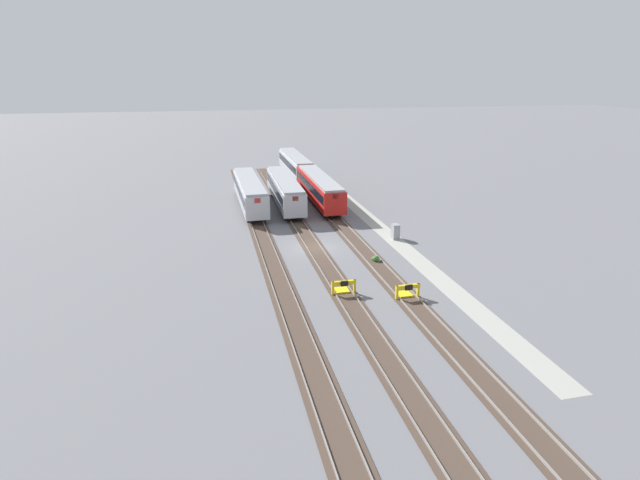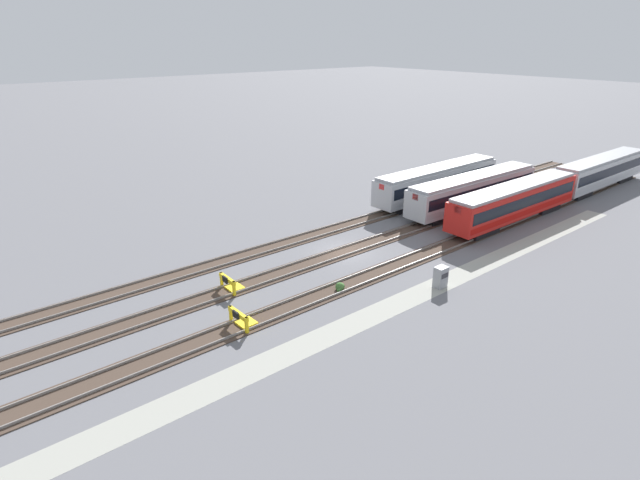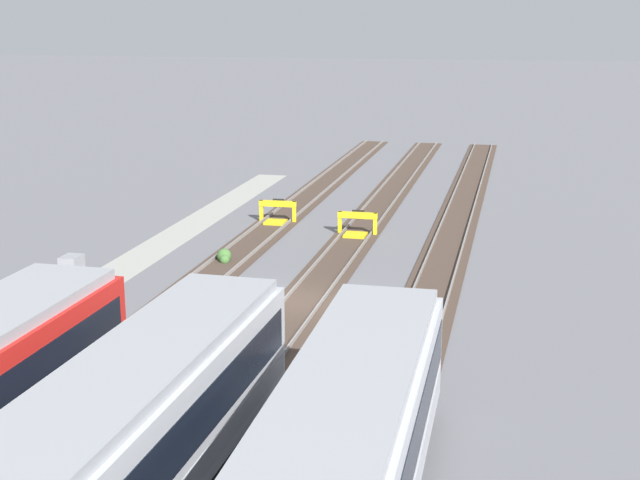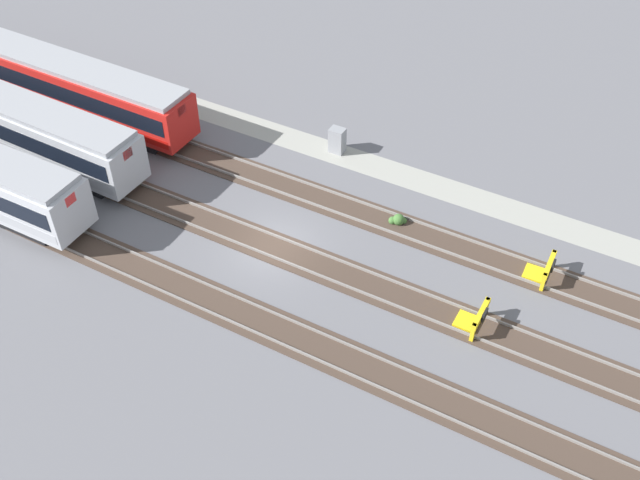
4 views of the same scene
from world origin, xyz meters
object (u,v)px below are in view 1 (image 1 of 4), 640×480
(bumper_stop_near_inner_track, at_px, (343,287))
(weed_clump, at_px, (376,259))
(subway_car_front_row_left_inner, at_px, (285,190))
(bumper_stop_nearest_track, at_px, (406,291))
(electrical_cabinet, at_px, (395,232))
(subway_car_front_row_leftmost, at_px, (250,192))
(subway_car_front_row_right_inner, at_px, (320,188))
(subway_car_front_row_centre, at_px, (295,165))

(bumper_stop_near_inner_track, bearing_deg, weed_clump, -38.55)
(subway_car_front_row_left_inner, bearing_deg, bumper_stop_nearest_track, -171.28)
(electrical_cabinet, bearing_deg, subway_car_front_row_leftmost, 39.48)
(bumper_stop_near_inner_track, distance_m, weed_clump, 7.84)
(subway_car_front_row_right_inner, xyz_separation_m, bumper_stop_nearest_track, (-30.68, -0.00, -1.53))
(subway_car_front_row_left_inner, bearing_deg, electrical_cabinet, -151.36)
(subway_car_front_row_centre, relative_size, subway_car_front_row_right_inner, 1.00)
(subway_car_front_row_right_inner, height_order, electrical_cabinet, subway_car_front_row_right_inner)
(subway_car_front_row_right_inner, relative_size, bumper_stop_nearest_track, 8.98)
(subway_car_front_row_left_inner, distance_m, bumper_stop_nearest_track, 31.08)
(bumper_stop_near_inner_track, bearing_deg, subway_car_front_row_leftmost, 9.26)
(subway_car_front_row_leftmost, bearing_deg, bumper_stop_near_inner_track, -170.74)
(subway_car_front_row_right_inner, distance_m, weed_clump, 22.78)
(subway_car_front_row_leftmost, bearing_deg, subway_car_front_row_right_inner, -90.00)
(bumper_stop_nearest_track, xyz_separation_m, electrical_cabinet, (13.93, -4.45, 0.29))
(electrical_cabinet, bearing_deg, subway_car_front_row_left_inner, 28.64)
(subway_car_front_row_leftmost, relative_size, subway_car_front_row_right_inner, 1.00)
(subway_car_front_row_centre, height_order, subway_car_front_row_right_inner, same)
(subway_car_front_row_centre, bearing_deg, subway_car_front_row_right_inner, 179.89)
(subway_car_front_row_centre, xyz_separation_m, electrical_cabinet, (-35.41, -4.41, -1.24))
(subway_car_front_row_left_inner, xyz_separation_m, bumper_stop_nearest_track, (-30.68, -4.71, -1.53))
(bumper_stop_near_inner_track, distance_m, electrical_cabinet, 15.13)
(subway_car_front_row_leftmost, bearing_deg, bumper_stop_nearest_track, -163.04)
(bumper_stop_near_inner_track, bearing_deg, electrical_cabinet, -36.97)
(subway_car_front_row_left_inner, height_order, weed_clump, subway_car_front_row_left_inner)
(electrical_cabinet, xyz_separation_m, weed_clump, (-5.95, 4.21, -0.56))
(subway_car_front_row_centre, bearing_deg, subway_car_front_row_left_inner, 165.75)
(subway_car_front_row_leftmost, height_order, bumper_stop_near_inner_track, subway_car_front_row_leftmost)
(subway_car_front_row_right_inner, relative_size, bumper_stop_near_inner_track, 9.01)
(subway_car_front_row_leftmost, height_order, subway_car_front_row_left_inner, same)
(subway_car_front_row_leftmost, distance_m, subway_car_front_row_right_inner, 9.35)
(subway_car_front_row_left_inner, distance_m, bumper_stop_near_inner_track, 28.88)
(weed_clump, bearing_deg, electrical_cabinet, -35.28)
(subway_car_front_row_centre, distance_m, bumper_stop_near_inner_track, 47.75)
(subway_car_front_row_right_inner, height_order, bumper_stop_near_inner_track, subway_car_front_row_right_inner)
(weed_clump, bearing_deg, bumper_stop_nearest_track, 178.33)
(bumper_stop_nearest_track, height_order, bumper_stop_near_inner_track, same)
(weed_clump, bearing_deg, subway_car_front_row_left_inner, 12.27)
(subway_car_front_row_right_inner, xyz_separation_m, electrical_cabinet, (-16.76, -4.45, -1.24))
(subway_car_front_row_centre, relative_size, weed_clump, 19.57)
(subway_car_front_row_leftmost, relative_size, subway_car_front_row_centre, 1.00)
(subway_car_front_row_left_inner, relative_size, weed_clump, 19.62)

